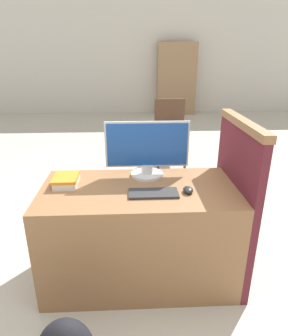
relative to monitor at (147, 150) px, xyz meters
name	(u,v)px	position (x,y,z in m)	size (l,w,h in m)	color
ground_plane	(141,309)	(-0.07, -0.55, -0.92)	(20.00, 20.00, 0.00)	#BCB7A8
wall_back	(130,58)	(-0.07, 6.12, 0.48)	(12.00, 0.06, 2.80)	beige
desk	(139,233)	(-0.07, -0.21, -0.56)	(1.32, 0.68, 0.72)	#8C603D
carrel_divider	(234,199)	(0.62, -0.16, -0.33)	(0.07, 0.78, 1.17)	#5B1E28
monitor	(147,150)	(0.00, 0.00, 0.00)	(0.60, 0.24, 0.41)	silver
keyboard	(153,193)	(0.02, -0.31, -0.19)	(0.32, 0.14, 0.02)	#2D2D2D
mouse	(188,190)	(0.25, -0.30, -0.18)	(0.06, 0.09, 0.04)	#262626
book_stack	(66,180)	(-0.57, -0.13, -0.17)	(0.16, 0.23, 0.06)	silver
far_chair	(170,130)	(0.46, 2.19, -0.42)	(0.44, 0.44, 0.93)	#4C3323
bookshelf_far	(176,79)	(1.10, 5.88, -0.04)	(0.98, 0.32, 1.77)	#9E7A56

